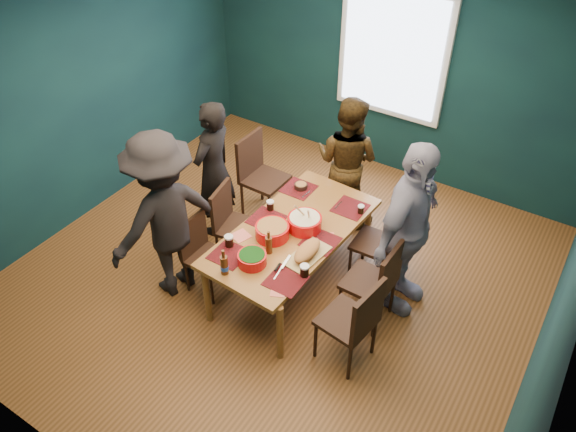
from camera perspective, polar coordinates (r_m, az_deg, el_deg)
name	(u,v)px	position (r m, az deg, el deg)	size (l,w,h in m)	color
room	(292,153)	(5.21, 0.37, 6.39)	(5.01, 5.01, 2.71)	brown
dining_table	(293,235)	(5.40, 0.48, -1.99)	(1.03, 1.90, 0.70)	olive
chair_left_far	(258,170)	(6.39, -3.07, 4.70)	(0.46, 0.46, 1.00)	black
chair_left_mid	(231,219)	(5.80, -5.85, -0.32)	(0.47, 0.47, 0.89)	black
chair_left_near	(201,249)	(5.55, -8.83, -3.37)	(0.38, 0.38, 0.83)	black
chair_right_far	(383,240)	(5.61, 9.65, -2.37)	(0.42, 0.42, 0.89)	black
chair_right_mid	(378,279)	(5.16, 9.15, -6.33)	(0.44, 0.44, 0.95)	black
chair_right_near	(356,319)	(4.81, 6.93, -10.30)	(0.49, 0.49, 0.95)	black
person_far_left	(214,170)	(6.05, -7.56, 4.65)	(0.58, 0.38, 1.59)	black
person_back	(347,161)	(6.24, 6.00, 5.60)	(0.74, 0.58, 1.53)	black
person_right	(408,230)	(5.16, 12.05, -1.45)	(1.06, 0.44, 1.81)	white
person_near_left	(165,217)	(5.35, -12.38, -0.10)	(1.14, 0.66, 1.77)	black
bowl_salad	(272,231)	(5.25, -1.61, -1.51)	(0.32, 0.32, 0.13)	red
bowl_dumpling	(305,222)	(5.34, 1.70, -0.63)	(0.33, 0.33, 0.31)	red
bowl_herbs	(252,258)	(4.99, -3.67, -4.33)	(0.26, 0.26, 0.11)	red
cutting_board	(307,252)	(5.05, 1.96, -3.65)	(0.29, 0.58, 0.13)	tan
small_bowl	(301,186)	(5.87, 1.32, 3.07)	(0.14, 0.14, 0.06)	black
beer_bottle_a	(224,265)	(4.90, -6.49, -4.97)	(0.07, 0.07, 0.27)	#48210D
beer_bottle_b	(269,244)	(5.07, -1.96, -2.91)	(0.06, 0.06, 0.25)	#48210D
cola_glass_a	(229,241)	(5.18, -6.01, -2.50)	(0.08, 0.08, 0.12)	black
cola_glass_b	(304,270)	(4.87, 1.69, -5.53)	(0.08, 0.08, 0.12)	black
cola_glass_c	(361,209)	(5.58, 7.41, 0.71)	(0.07, 0.07, 0.09)	black
cola_glass_d	(270,205)	(5.57, -1.82, 1.12)	(0.08, 0.08, 0.11)	black
napkin_a	(328,237)	(5.30, 4.06, -2.11)	(0.12, 0.12, 0.00)	#E86F61
napkin_b	(241,236)	(5.32, -4.83, -2.02)	(0.16, 0.16, 0.00)	#E86F61
napkin_c	(278,291)	(4.78, -1.02, -7.67)	(0.13, 0.13, 0.00)	#E86F61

